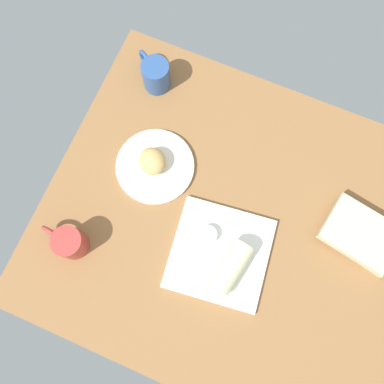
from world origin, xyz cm
name	(u,v)px	position (x,y,z in cm)	size (l,w,h in cm)	color
dining_table	(241,229)	(0.00, 0.00, 2.00)	(110.00, 90.00, 4.00)	olive
round_plate	(155,166)	(-29.39, 6.66, 4.70)	(22.34, 22.34, 1.40)	silver
scone_pastry	(152,161)	(-29.99, 6.88, 8.17)	(8.08, 7.34, 5.53)	tan
square_plate	(220,254)	(-3.14, -9.06, 4.80)	(25.75, 25.75, 1.60)	white
sauce_cup	(208,235)	(-8.02, -5.94, 6.84)	(5.05, 5.05, 2.31)	silver
breakfast_wrap	(231,267)	(0.77, -11.55, 8.70)	(6.21, 6.21, 13.49)	beige
book_stack	(361,235)	(29.97, 10.32, 6.42)	(22.65, 17.18, 4.79)	beige
coffee_mug	(69,242)	(-40.89, -22.24, 8.62)	(12.89, 8.07, 9.04)	#B23833
second_mug	(155,74)	(-40.02, 31.27, 8.95)	(11.92, 9.66, 9.69)	#2D518C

